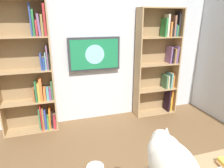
% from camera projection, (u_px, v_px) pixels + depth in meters
% --- Properties ---
extents(wall_back, '(4.52, 0.06, 2.70)m').
position_uv_depth(wall_back, '(94.00, 48.00, 3.54)').
color(wall_back, silver).
rests_on(wall_back, ground).
extents(bookshelf_left, '(0.84, 0.28, 2.03)m').
position_uv_depth(bookshelf_left, '(161.00, 62.00, 3.83)').
color(bookshelf_left, tan).
rests_on(bookshelf_left, ground).
extents(bookshelf_right, '(0.86, 0.28, 2.12)m').
position_uv_depth(bookshelf_right, '(32.00, 74.00, 3.20)').
color(bookshelf_right, tan).
rests_on(bookshelf_right, ground).
extents(wall_mounted_tv, '(0.91, 0.07, 0.58)m').
position_uv_depth(wall_mounted_tv, '(94.00, 54.00, 3.49)').
color(wall_mounted_tv, '#333338').
extents(cat, '(0.28, 0.60, 0.38)m').
position_uv_depth(cat, '(170.00, 162.00, 1.33)').
color(cat, silver).
rests_on(cat, desk).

